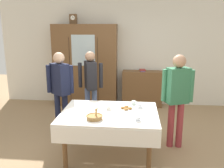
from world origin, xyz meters
name	(u,v)px	position (x,y,z in m)	size (l,w,h in m)	color
ground_plane	(111,150)	(0.00, 0.00, 0.00)	(12.00, 12.00, 0.00)	#997A56
back_wall	(121,53)	(0.00, 2.65, 1.35)	(6.40, 0.10, 2.70)	silver
dining_table	(109,119)	(0.00, -0.24, 0.65)	(1.48, 1.13, 0.76)	brown
wall_cabinet	(86,66)	(-0.90, 2.35, 1.05)	(1.61, 0.46, 2.09)	brown
mantel_clock	(73,19)	(-1.18, 2.35, 2.21)	(0.18, 0.11, 0.24)	brown
bookshelf_low	(142,89)	(0.56, 2.41, 0.46)	(1.01, 0.35, 0.92)	brown
book_stack	(142,70)	(0.56, 2.41, 0.95)	(0.17, 0.22, 0.05)	#664C7A
tea_cup_far_right	(140,106)	(0.47, 0.06, 0.78)	(0.13, 0.13, 0.06)	white
tea_cup_near_right	(108,108)	(-0.03, -0.08, 0.78)	(0.13, 0.13, 0.06)	white
tea_cup_front_edge	(137,118)	(0.43, -0.49, 0.78)	(0.13, 0.13, 0.06)	white
tea_cup_center	(134,103)	(0.37, 0.21, 0.78)	(0.13, 0.13, 0.06)	silver
bread_basket	(95,117)	(-0.18, -0.51, 0.79)	(0.24, 0.24, 0.16)	#9E7542
pastry_plate	(126,109)	(0.26, -0.06, 0.77)	(0.28, 0.28, 0.05)	white
spoon_front_edge	(95,108)	(-0.25, -0.02, 0.76)	(0.12, 0.02, 0.01)	silver
spoon_near_right	(122,120)	(0.21, -0.52, 0.76)	(0.12, 0.02, 0.01)	silver
person_by_cabinet	(60,85)	(-1.03, 0.62, 0.96)	(0.52, 0.38, 1.58)	#191E38
person_beside_shelf	(91,81)	(-0.54, 1.15, 0.93)	(0.52, 0.41, 1.54)	slate
person_near_right_end	(177,93)	(1.09, 0.25, 0.97)	(0.52, 0.32, 1.61)	#933338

